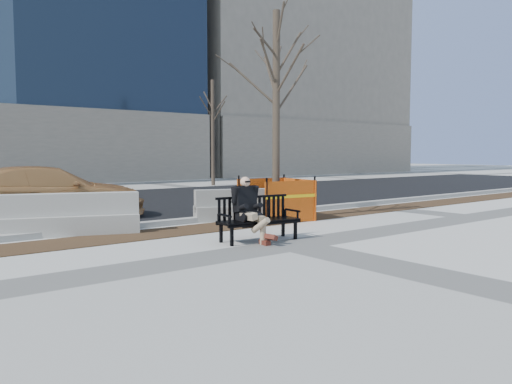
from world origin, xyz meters
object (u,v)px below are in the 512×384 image
tree_fence (276,220)px  sedan (50,220)px  bench (259,241)px  jersey_barrier_left (63,235)px  jersey_barrier_right (249,219)px  seated_man (248,242)px

tree_fence → sedan: (-4.39, 3.33, 0.00)m
bench → jersey_barrier_left: size_ratio=0.53×
bench → sedan: 5.83m
bench → tree_fence: 2.98m
jersey_barrier_right → sedan: bearing=164.4°
tree_fence → sedan: 5.51m
bench → seated_man: 0.22m
jersey_barrier_left → jersey_barrier_right: size_ratio=1.11×
tree_fence → seated_man: bearing=-140.0°
tree_fence → jersey_barrier_left: tree_fence is taller
seated_man → jersey_barrier_left: 3.76m
jersey_barrier_right → tree_fence: bearing=-22.5°
seated_man → tree_fence: (2.37, 1.99, 0.00)m
tree_fence → sedan: bearing=142.8°
sedan → jersey_barrier_right: sedan is taller
seated_man → jersey_barrier_left: (-2.48, 2.83, 0.00)m
bench → tree_fence: tree_fence is taller
bench → jersey_barrier_right: bench is taller
seated_man → sedan: bearing=117.5°
tree_fence → jersey_barrier_left: (-4.85, 0.84, 0.00)m
jersey_barrier_right → bench: bearing=-102.7°
bench → jersey_barrier_left: bearing=139.6°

